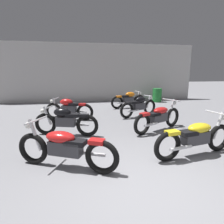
{
  "coord_description": "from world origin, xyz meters",
  "views": [
    {
      "loc": [
        -1.06,
        -2.58,
        1.9
      ],
      "look_at": [
        0.0,
        3.57,
        0.55
      ],
      "focal_mm": 30.18,
      "sensor_mm": 36.0,
      "label": 1
    }
  ],
  "objects": [
    {
      "name": "motorcycle_right_row_2",
      "position": [
        1.42,
        5.02,
        0.46
      ],
      "size": [
        1.84,
        0.9,
        0.88
      ],
      "color": "black",
      "rests_on": "ground"
    },
    {
      "name": "motorcycle_left_row_1",
      "position": [
        -1.5,
        3.01,
        0.46
      ],
      "size": [
        1.92,
        0.72,
        0.88
      ],
      "color": "black",
      "rests_on": "ground"
    },
    {
      "name": "ground_plane",
      "position": [
        0.0,
        0.0,
        0.0
      ],
      "size": [
        60.0,
        60.0,
        0.0
      ],
      "primitive_type": "plane",
      "color": "gray"
    },
    {
      "name": "motorcycle_left_row_2",
      "position": [
        -1.51,
        4.93,
        0.46
      ],
      "size": [
        1.91,
        0.75,
        0.88
      ],
      "color": "black",
      "rests_on": "ground"
    },
    {
      "name": "motorcycle_right_row_3",
      "position": [
        1.47,
        6.95,
        0.46
      ],
      "size": [
        1.95,
        0.66,
        0.88
      ],
      "color": "black",
      "rests_on": "ground"
    },
    {
      "name": "back_wall",
      "position": [
        0.0,
        9.58,
        1.8
      ],
      "size": [
        12.85,
        0.24,
        3.6
      ],
      "primitive_type": "cube",
      "color": "#BCBAB7",
      "rests_on": "ground"
    },
    {
      "name": "oil_drum",
      "position": [
        3.75,
        8.58,
        0.43
      ],
      "size": [
        0.59,
        0.59,
        0.85
      ],
      "color": "#1E722D",
      "rests_on": "ground"
    },
    {
      "name": "motorcycle_right_row_1",
      "position": [
        1.45,
        3.01,
        0.45
      ],
      "size": [
        1.98,
        1.14,
        0.97
      ],
      "color": "black",
      "rests_on": "ground"
    },
    {
      "name": "motorcycle_right_row_0",
      "position": [
        1.49,
        1.07,
        0.45
      ],
      "size": [
        2.15,
        0.77,
        0.97
      ],
      "color": "black",
      "rests_on": "ground"
    },
    {
      "name": "motorcycle_left_row_0",
      "position": [
        -1.38,
        0.98,
        0.45
      ],
      "size": [
        2.01,
        1.08,
        0.97
      ],
      "color": "black",
      "rests_on": "ground"
    }
  ]
}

